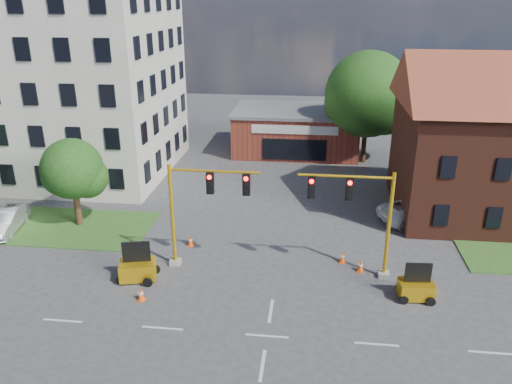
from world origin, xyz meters
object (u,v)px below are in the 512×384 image
Objects in this scene: signal_mast_east at (359,212)px; pickup_white at (418,210)px; trailer_west at (138,268)px; signal_mast_west at (200,204)px; trailer_east at (416,288)px.

pickup_white is at bearing 58.38° from signal_mast_east.
signal_mast_west is at bearing 15.90° from trailer_west.
signal_mast_east is at bearing 0.00° from signal_mast_west.
signal_mast_east is 12.52m from trailer_west.
signal_mast_west is at bearing 95.46° from pickup_white.
trailer_east is 0.35× the size of pickup_white.
trailer_east reaches higher than pickup_white.
trailer_east is (11.73, -1.98, -3.30)m from signal_mast_west.
signal_mast_west is 1.10× the size of pickup_white.
pickup_white is at bearing 16.26° from trailer_west.
signal_mast_west is 8.71m from signal_mast_east.
signal_mast_east is 4.89m from trailer_east.
trailer_west is (-11.95, -1.86, -3.23)m from signal_mast_east.
trailer_west is at bearing -150.15° from signal_mast_west.
signal_mast_west reaches higher than pickup_white.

